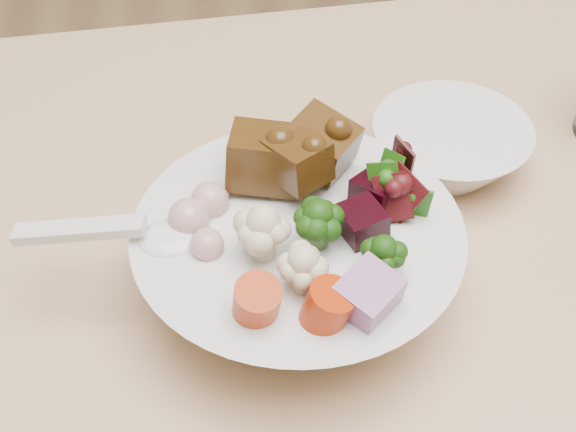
% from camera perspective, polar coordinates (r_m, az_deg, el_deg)
% --- Properties ---
extents(food_bowl, '(0.24, 0.24, 0.13)m').
position_cam_1_polar(food_bowl, '(0.60, 0.85, -2.82)').
color(food_bowl, silver).
rests_on(food_bowl, dining_table).
extents(soup_spoon, '(0.14, 0.06, 0.03)m').
position_cam_1_polar(soup_spoon, '(0.58, -9.97, -1.52)').
color(soup_spoon, silver).
rests_on(soup_spoon, food_bowl).
extents(side_bowl, '(0.14, 0.14, 0.05)m').
position_cam_1_polar(side_bowl, '(0.73, 11.43, 4.77)').
color(side_bowl, silver).
rests_on(side_bowl, dining_table).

